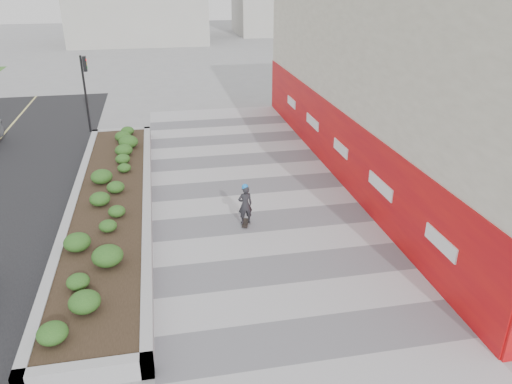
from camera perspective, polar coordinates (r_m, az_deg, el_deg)
ground at (r=14.13m, az=5.23°, el=-12.61°), size 160.00×160.00×0.00m
walkway at (r=16.53m, az=2.35°, el=-6.48°), size 8.00×36.00×0.01m
building at (r=22.77m, az=16.57°, el=11.99°), size 6.04×24.08×8.00m
planter at (r=19.62m, az=-16.28°, el=-0.91°), size 3.00×18.00×0.90m
traffic_signal_near at (r=29.10m, az=-18.93°, el=11.75°), size 0.33×0.28×4.20m
manhole_cover at (r=16.64m, az=4.04°, el=-6.31°), size 0.44×0.44×0.01m
skateboarder at (r=17.63m, az=-1.24°, el=-1.42°), size 0.57×0.75×1.59m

